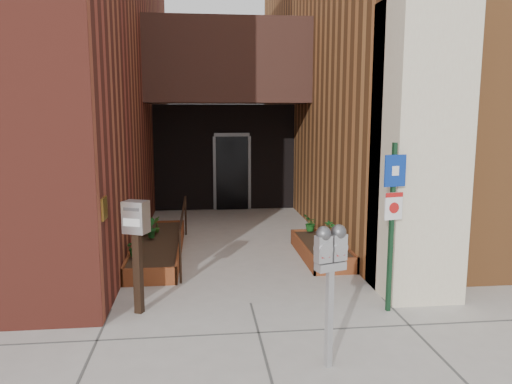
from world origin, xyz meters
name	(u,v)px	position (x,y,z in m)	size (l,w,h in m)	color
ground	(251,303)	(0.00, 0.00, 0.00)	(80.00, 80.00, 0.00)	#9E9991
architecture	(217,29)	(-0.18, 6.89, 4.98)	(20.00, 14.60, 10.00)	maroon
planter_left	(158,248)	(-1.55, 2.70, 0.13)	(0.90, 3.60, 0.30)	maroon
planter_right	(321,250)	(1.60, 2.20, 0.13)	(0.80, 2.20, 0.30)	maroon
handrail	(183,218)	(-1.05, 2.65, 0.75)	(0.04, 3.34, 0.90)	black
parking_meter	(331,258)	(0.66, -1.92, 1.23)	(0.37, 0.23, 1.59)	#A9A9AB
sign_post	(393,210)	(1.90, -0.50, 1.46)	(0.32, 0.11, 2.37)	#13351E
payment_dropbox	(137,233)	(-1.58, -0.17, 1.14)	(0.38, 0.34, 1.59)	black
shrub_left_a	(135,247)	(-1.85, 1.63, 0.46)	(0.29, 0.29, 0.32)	#18551A
shrub_left_b	(150,228)	(-1.71, 2.92, 0.50)	(0.22, 0.22, 0.40)	#17531D
shrub_left_c	(145,226)	(-1.85, 3.25, 0.47)	(0.19, 0.19, 0.34)	#1F5819
shrub_left_d	(157,225)	(-1.62, 3.36, 0.47)	(0.18, 0.18, 0.33)	#295B1A
shrub_right_a	(332,232)	(1.81, 2.19, 0.49)	(0.21, 0.21, 0.37)	#1A5B1C
shrub_right_b	(328,228)	(1.85, 2.66, 0.47)	(0.18, 0.18, 0.33)	#1B6020
shrub_right_c	(311,223)	(1.58, 3.10, 0.47)	(0.31, 0.31, 0.35)	#164E17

